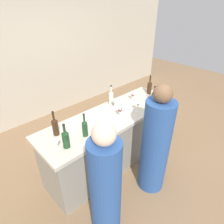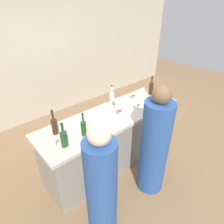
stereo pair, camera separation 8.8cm
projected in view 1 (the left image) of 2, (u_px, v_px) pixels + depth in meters
name	position (u px, v px, depth m)	size (l,w,h in m)	color
ground_plane	(112.00, 160.00, 3.31)	(12.00, 12.00, 0.00)	#846647
back_wall	(39.00, 55.00, 3.97)	(8.00, 0.10, 2.80)	#B2A893
bar_counter	(112.00, 139.00, 3.07)	(2.29, 0.72, 0.92)	gray
wine_bottle_leftmost_olive_green	(66.00, 139.00, 2.17)	(0.08, 0.08, 0.31)	#193D1E
wine_bottle_second_left_amber_brown	(55.00, 126.00, 2.37)	(0.08, 0.08, 0.33)	#331E0F
wine_bottle_center_olive_green	(85.00, 128.00, 2.36)	(0.07, 0.07, 0.32)	#193D1E
wine_bottle_second_right_clear_pale	(111.00, 97.00, 3.07)	(0.08, 0.08, 0.33)	#B7C6B2
wine_bottle_rightmost_dark_green	(154.00, 96.00, 3.13)	(0.07, 0.07, 0.29)	black
wine_bottle_far_right_amber_brown	(149.00, 87.00, 3.42)	(0.08, 0.08, 0.33)	#331E0F
wine_glass_near_left	(138.00, 105.00, 2.88)	(0.07, 0.07, 0.15)	white
wine_glass_near_center	(57.00, 143.00, 2.15)	(0.07, 0.07, 0.13)	white
wine_glass_near_right	(120.00, 110.00, 2.74)	(0.07, 0.07, 0.17)	white
wine_glass_far_left	(154.00, 93.00, 3.28)	(0.07, 0.07, 0.13)	white
wine_glass_far_center	(133.00, 95.00, 3.20)	(0.06, 0.06, 0.15)	white
wine_glass_far_right	(115.00, 102.00, 2.95)	(0.07, 0.07, 0.15)	white
person_left_guest	(155.00, 145.00, 2.53)	(0.47, 0.47, 1.60)	#284C8C
person_center_guest	(105.00, 190.00, 1.96)	(0.38, 0.38, 1.54)	#284C8C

